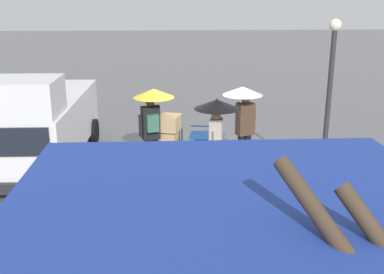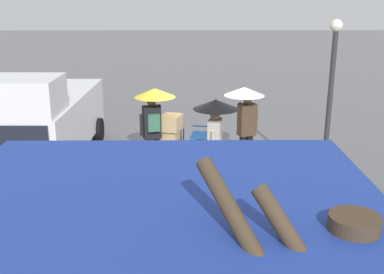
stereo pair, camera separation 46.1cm
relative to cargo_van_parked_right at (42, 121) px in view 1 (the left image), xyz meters
The scene contains 10 objects.
ground_plane 4.18m from the cargo_van_parked_right, behind, with size 90.00×90.00×0.00m, color #5B5B5E.
slush_patch_near_cluster 3.01m from the cargo_van_parked_right, 157.81° to the right, with size 1.35×1.35×0.01m, color #ADAFB5.
slush_patch_under_van 4.63m from the cargo_van_parked_right, 128.06° to the left, with size 1.23×1.23×0.01m, color #999BA0.
cargo_van_parked_right is the anchor object (origin of this frame).
shopping_cart_vendor 4.19m from the cargo_van_parked_right, behind, with size 0.67×0.89×1.02m.
hand_dolly_boxes 3.39m from the cargo_van_parked_right, behind, with size 0.72×0.83×1.39m.
pedestrian_pink_side 4.77m from the cargo_van_parked_right, 158.07° to the left, with size 1.04×1.04×2.15m.
pedestrian_black_side 5.29m from the cargo_van_parked_right, behind, with size 1.04×1.04×2.15m.
pedestrian_white_side 2.98m from the cargo_van_parked_right, behind, with size 1.04×1.04×2.15m.
street_lamp 7.30m from the cargo_van_parked_right, 167.55° to the left, with size 0.28×0.28×3.86m.
Camera 1 is at (0.68, 12.05, 4.43)m, focal length 43.90 mm.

